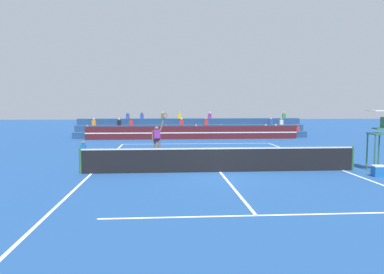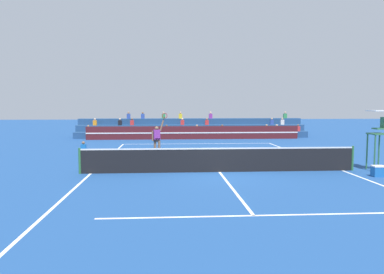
{
  "view_description": "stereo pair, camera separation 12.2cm",
  "coord_description": "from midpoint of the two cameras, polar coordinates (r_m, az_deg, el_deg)",
  "views": [
    {
      "loc": [
        -2.39,
        -15.9,
        2.91
      ],
      "look_at": [
        -0.85,
        5.06,
        1.1
      ],
      "focal_mm": 35.0,
      "sensor_mm": 36.0,
      "label": 1
    },
    {
      "loc": [
        -2.27,
        -15.91,
        2.91
      ],
      "look_at": [
        -0.85,
        5.06,
        1.1
      ],
      "focal_mm": 35.0,
      "sensor_mm": 36.0,
      "label": 2
    }
  ],
  "objects": [
    {
      "name": "tennis_player",
      "position": [
        21.09,
        -5.51,
        -0.33
      ],
      "size": [
        0.91,
        0.39,
        2.49
      ],
      "color": "brown",
      "rests_on": "ground"
    },
    {
      "name": "ball_kid_courtside",
      "position": [
        22.16,
        -16.38,
        -1.96
      ],
      "size": [
        0.3,
        0.36,
        0.84
      ],
      "color": "black",
      "rests_on": "ground"
    },
    {
      "name": "sponsor_banner_wall",
      "position": [
        31.76,
        0.02,
        0.66
      ],
      "size": [
        18.0,
        0.26,
        1.1
      ],
      "color": "#51191E",
      "rests_on": "ground"
    },
    {
      "name": "tennis_net",
      "position": [
        16.25,
        4.1,
        -3.46
      ],
      "size": [
        12.0,
        0.1,
        1.1
      ],
      "color": "#2D6B38",
      "rests_on": "ground"
    },
    {
      "name": "tennis_ball",
      "position": [
        22.56,
        -5.53,
        -2.42
      ],
      "size": [
        0.07,
        0.07,
        0.07
      ],
      "primitive_type": "sphere",
      "color": "#C6DB33",
      "rests_on": "ground"
    },
    {
      "name": "umpire_chair",
      "position": [
        18.53,
        26.4,
        0.72
      ],
      "size": [
        0.76,
        0.84,
        2.67
      ],
      "color": "#337047",
      "rests_on": "ground"
    },
    {
      "name": "equipment_cooler",
      "position": [
        17.06,
        26.37,
        -4.63
      ],
      "size": [
        0.5,
        0.38,
        0.45
      ],
      "color": "#1E66B2",
      "rests_on": "ground"
    },
    {
      "name": "ground_plane",
      "position": [
        16.34,
        4.08,
        -5.35
      ],
      "size": [
        120.0,
        120.0,
        0.0
      ],
      "primitive_type": "plane",
      "color": "navy"
    },
    {
      "name": "bleacher_stand",
      "position": [
        34.28,
        -0.29,
        1.14
      ],
      "size": [
        20.57,
        2.85,
        2.28
      ],
      "color": "navy",
      "rests_on": "ground"
    },
    {
      "name": "court_lines",
      "position": [
        16.34,
        4.08,
        -5.33
      ],
      "size": [
        11.1,
        23.9,
        0.01
      ],
      "color": "white",
      "rests_on": "ground"
    }
  ]
}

